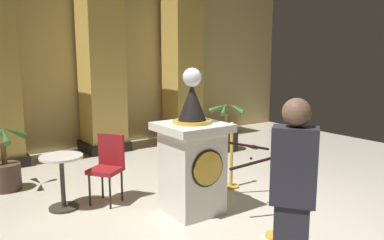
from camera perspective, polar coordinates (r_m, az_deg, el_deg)
The scene contains 13 objects.
ground_plane at distance 5.17m, azimuth 6.01°, elevation -13.83°, with size 11.44×11.44×0.00m, color beige.
back_wall at distance 8.99m, azimuth -14.81°, elevation 8.36°, with size 11.44×0.16×3.83m, color tan.
pedestal_clock at distance 4.97m, azimuth 0.03°, elevation -5.69°, with size 0.82×0.82×1.90m.
stanchion_near at distance 4.52m, azimuth 12.57°, elevation -12.72°, with size 0.24×0.24×1.01m.
stanchion_far at distance 6.03m, azimuth 5.90°, elevation -6.67°, with size 0.24×0.24×1.05m.
velvet_rope at distance 5.14m, azimuth 8.85°, elevation -4.74°, with size 1.15×1.17×0.22m.
column_right at distance 9.42m, azimuth -1.45°, elevation 8.16°, with size 0.89×0.89×3.67m.
column_centre_rear at distance 8.45m, azimuth -13.39°, elevation 7.75°, with size 0.96×0.96×3.67m.
potted_palm_left at distance 6.56m, azimuth -26.15°, elevation -6.76°, with size 0.74×0.73×1.02m.
potted_palm_right at distance 8.41m, azimuth 5.21°, elevation -2.16°, with size 0.76×0.77×1.10m.
bystander_guest at distance 3.27m, azimuth 14.85°, elevation -10.89°, with size 0.39×0.42×1.72m.
cafe_table at distance 5.44m, azimuth -18.85°, elevation -7.81°, with size 0.57×0.57×0.74m.
cafe_chair_red at distance 5.50m, azimuth -12.45°, elevation -6.21°, with size 0.56×0.56×0.96m.
Camera 1 is at (-3.14, -3.56, 2.04)m, focal length 35.64 mm.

